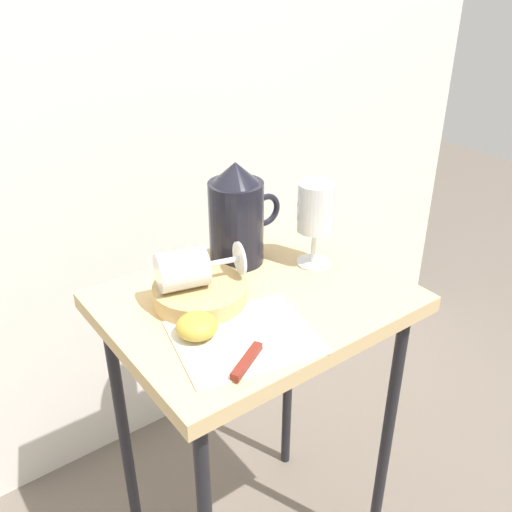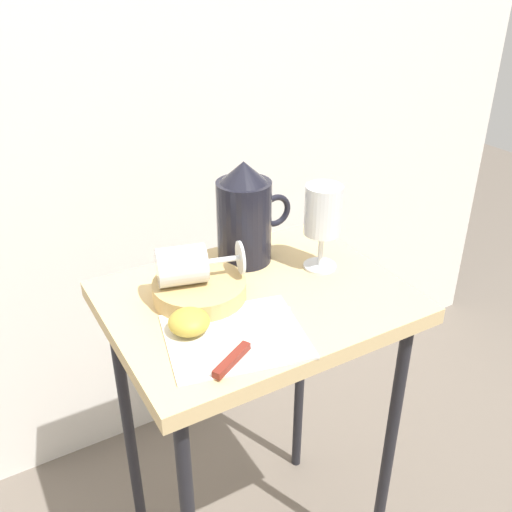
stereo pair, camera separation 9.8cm
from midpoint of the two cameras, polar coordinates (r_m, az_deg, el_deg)
name	(u,v)px [view 2 (the right image)]	position (r m, az deg, el deg)	size (l,w,h in m)	color
curtain_drape	(136,36)	(1.34, -9.76, 20.83)	(2.40, 0.03, 2.18)	silver
table	(256,334)	(1.07, 2.65, -7.86)	(0.52, 0.40, 0.71)	tan
linen_napkin	(235,336)	(0.92, 0.96, -8.11)	(0.22, 0.18, 0.00)	silver
basket_tray	(200,290)	(1.00, -2.88, -3.50)	(0.16, 0.16, 0.04)	tan
pitcher	(245,221)	(1.10, 1.43, 3.45)	(0.16, 0.11, 0.20)	black
wine_glass_upright	(323,215)	(1.07, 9.32, 4.00)	(0.07, 0.07, 0.17)	silver
wine_glass_tipped_near	(185,265)	(0.98, -4.29, -0.98)	(0.16, 0.10, 0.07)	silver
apple_half_left	(189,322)	(0.92, -3.65, -6.68)	(0.07, 0.07, 0.04)	#B29938
knife	(243,349)	(0.88, 1.96, -9.36)	(0.19, 0.12, 0.01)	silver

